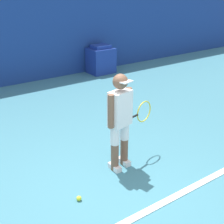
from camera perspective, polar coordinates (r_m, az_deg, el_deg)
The scene contains 5 objects.
ground_plane at distance 4.26m, azimuth 0.05°, elevation -16.01°, with size 24.00×24.00×0.00m, color teal.
court_baseline at distance 4.01m, azimuth 3.70°, elevation -18.96°, with size 21.60×0.10×0.01m.
tennis_player at distance 4.56m, azimuth 1.61°, elevation -1.14°, with size 0.99×0.35×1.49m.
tennis_ball at distance 4.28m, azimuth -6.07°, elevation -15.43°, with size 0.07×0.07×0.07m.
covered_chair at distance 9.78m, azimuth -2.06°, elevation 9.52°, with size 0.75×0.63×0.87m.
Camera 1 is at (-1.92, -2.70, 2.68)m, focal length 50.00 mm.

